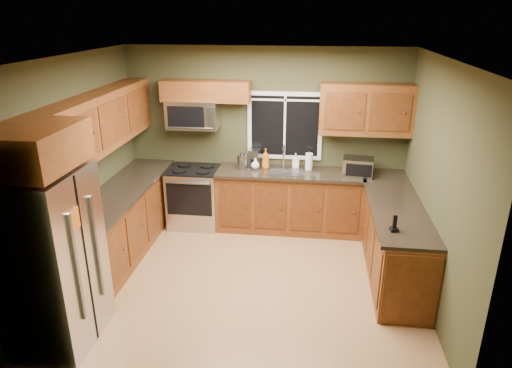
% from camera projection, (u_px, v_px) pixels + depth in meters
% --- Properties ---
extents(floor, '(4.20, 4.20, 0.00)m').
position_uv_depth(floor, '(249.00, 279.00, 5.74)').
color(floor, '#9B6D44').
rests_on(floor, ground).
extents(ceiling, '(4.20, 4.20, 0.00)m').
position_uv_depth(ceiling, '(247.00, 58.00, 4.78)').
color(ceiling, white).
rests_on(ceiling, back_wall).
extents(back_wall, '(4.20, 0.00, 4.20)m').
position_uv_depth(back_wall, '(265.00, 138.00, 6.93)').
color(back_wall, '#383920').
rests_on(back_wall, ground).
extents(front_wall, '(4.20, 0.00, 4.20)m').
position_uv_depth(front_wall, '(215.00, 256.00, 3.59)').
color(front_wall, '#383920').
rests_on(front_wall, ground).
extents(left_wall, '(0.00, 3.60, 3.60)m').
position_uv_depth(left_wall, '(76.00, 171.00, 5.51)').
color(left_wall, '#383920').
rests_on(left_wall, ground).
extents(right_wall, '(0.00, 3.60, 3.60)m').
position_uv_depth(right_wall, '(437.00, 187.00, 5.01)').
color(right_wall, '#383920').
rests_on(right_wall, ground).
extents(window, '(1.12, 0.03, 1.02)m').
position_uv_depth(window, '(285.00, 126.00, 6.80)').
color(window, white).
rests_on(window, back_wall).
extents(base_cabinets_left, '(0.60, 2.65, 0.90)m').
position_uv_depth(base_cabinets_left, '(123.00, 222.00, 6.23)').
color(base_cabinets_left, brown).
rests_on(base_cabinets_left, ground).
extents(countertop_left, '(0.65, 2.65, 0.04)m').
position_uv_depth(countertop_left, '(121.00, 191.00, 6.06)').
color(countertop_left, black).
rests_on(countertop_left, base_cabinets_left).
extents(base_cabinets_back, '(2.17, 0.60, 0.90)m').
position_uv_depth(base_cabinets_back, '(289.00, 201.00, 6.92)').
color(base_cabinets_back, brown).
rests_on(base_cabinets_back, ground).
extents(countertop_back, '(2.17, 0.65, 0.04)m').
position_uv_depth(countertop_back, '(290.00, 173.00, 6.73)').
color(countertop_back, black).
rests_on(countertop_back, base_cabinets_back).
extents(base_cabinets_peninsula, '(0.60, 2.52, 0.90)m').
position_uv_depth(base_cabinets_peninsula, '(393.00, 236.00, 5.87)').
color(base_cabinets_peninsula, brown).
rests_on(base_cabinets_peninsula, ground).
extents(countertop_peninsula, '(0.65, 2.50, 0.04)m').
position_uv_depth(countertop_peninsula, '(394.00, 202.00, 5.71)').
color(countertop_peninsula, black).
rests_on(countertop_peninsula, base_cabinets_peninsula).
extents(upper_cabinets_left, '(0.33, 2.65, 0.72)m').
position_uv_depth(upper_cabinets_left, '(101.00, 121.00, 5.75)').
color(upper_cabinets_left, brown).
rests_on(upper_cabinets_left, left_wall).
extents(upper_cabinets_back_left, '(1.30, 0.33, 0.30)m').
position_uv_depth(upper_cabinets_back_left, '(206.00, 91.00, 6.62)').
color(upper_cabinets_back_left, brown).
rests_on(upper_cabinets_back_left, back_wall).
extents(upper_cabinets_back_right, '(1.30, 0.33, 0.72)m').
position_uv_depth(upper_cabinets_back_right, '(366.00, 109.00, 6.42)').
color(upper_cabinets_back_right, brown).
rests_on(upper_cabinets_back_right, back_wall).
extents(upper_cabinet_over_fridge, '(0.72, 0.90, 0.38)m').
position_uv_depth(upper_cabinet_over_fridge, '(31.00, 147.00, 4.02)').
color(upper_cabinet_over_fridge, brown).
rests_on(upper_cabinet_over_fridge, left_wall).
extents(refrigerator, '(0.74, 0.90, 1.80)m').
position_uv_depth(refrigerator, '(52.00, 260.00, 4.42)').
color(refrigerator, '#B7B7BC').
rests_on(refrigerator, ground).
extents(range, '(0.76, 0.69, 0.94)m').
position_uv_depth(range, '(195.00, 196.00, 7.06)').
color(range, '#B7B7BC').
rests_on(range, ground).
extents(microwave, '(0.76, 0.41, 0.42)m').
position_uv_depth(microwave, '(193.00, 114.00, 6.74)').
color(microwave, '#B7B7BC').
rests_on(microwave, back_wall).
extents(sink, '(0.60, 0.42, 0.36)m').
position_uv_depth(sink, '(283.00, 170.00, 6.75)').
color(sink, slate).
rests_on(sink, countertop_back).
extents(toaster_oven, '(0.45, 0.37, 0.26)m').
position_uv_depth(toaster_oven, '(358.00, 167.00, 6.51)').
color(toaster_oven, '#B7B7BC').
rests_on(toaster_oven, countertop_back).
extents(coffee_maker, '(0.19, 0.24, 0.27)m').
position_uv_depth(coffee_maker, '(254.00, 159.00, 6.90)').
color(coffee_maker, slate).
rests_on(coffee_maker, countertop_back).
extents(kettle, '(0.19, 0.19, 0.27)m').
position_uv_depth(kettle, '(242.00, 161.00, 6.80)').
color(kettle, '#B7B7BC').
rests_on(kettle, countertop_back).
extents(paper_towel_roll, '(0.14, 0.14, 0.28)m').
position_uv_depth(paper_towel_roll, '(309.00, 161.00, 6.77)').
color(paper_towel_roll, white).
rests_on(paper_towel_roll, countertop_back).
extents(soap_bottle_a, '(0.13, 0.13, 0.30)m').
position_uv_depth(soap_bottle_a, '(266.00, 159.00, 6.83)').
color(soap_bottle_a, '#C66212').
rests_on(soap_bottle_a, countertop_back).
extents(soap_bottle_b, '(0.11, 0.11, 0.21)m').
position_uv_depth(soap_bottle_b, '(296.00, 160.00, 6.89)').
color(soap_bottle_b, white).
rests_on(soap_bottle_b, countertop_back).
extents(soap_bottle_c, '(0.15, 0.15, 0.16)m').
position_uv_depth(soap_bottle_c, '(255.00, 164.00, 6.81)').
color(soap_bottle_c, white).
rests_on(soap_bottle_c, countertop_back).
extents(cordless_phone, '(0.10, 0.10, 0.18)m').
position_uv_depth(cordless_phone, '(394.00, 226.00, 4.89)').
color(cordless_phone, black).
rests_on(cordless_phone, countertop_peninsula).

